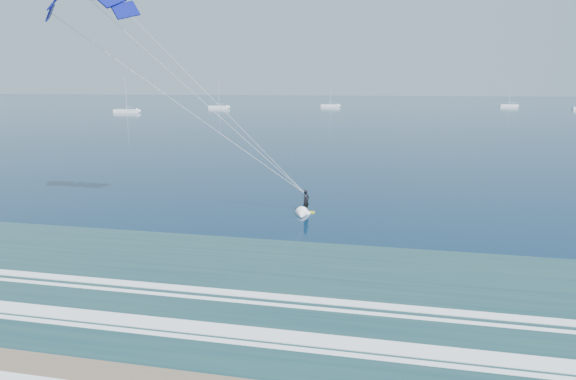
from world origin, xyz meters
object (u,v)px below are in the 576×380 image
(sailboat_3, at_px, (509,106))
(kitesurfer_rig, at_px, (198,98))
(sailboat_1, at_px, (219,107))
(sailboat_2, at_px, (330,106))
(sailboat_0, at_px, (127,111))

(sailboat_3, bearing_deg, kitesurfer_rig, -106.45)
(sailboat_1, distance_m, sailboat_2, 51.39)
(kitesurfer_rig, height_order, sailboat_2, kitesurfer_rig)
(sailboat_3, bearing_deg, sailboat_0, -151.82)
(sailboat_0, height_order, sailboat_1, sailboat_0)
(sailboat_0, height_order, sailboat_3, sailboat_0)
(sailboat_0, distance_m, sailboat_1, 43.38)
(kitesurfer_rig, height_order, sailboat_3, kitesurfer_rig)
(kitesurfer_rig, xyz_separation_m, sailboat_2, (-16.27, 199.05, -8.94))
(sailboat_2, distance_m, sailboat_3, 82.51)
(sailboat_0, height_order, sailboat_2, sailboat_0)
(kitesurfer_rig, xyz_separation_m, sailboat_0, (-84.42, 137.73, -8.93))
(sailboat_0, relative_size, sailboat_3, 1.26)
(sailboat_1, height_order, sailboat_2, sailboat_1)
(sailboat_1, bearing_deg, sailboat_2, 28.49)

